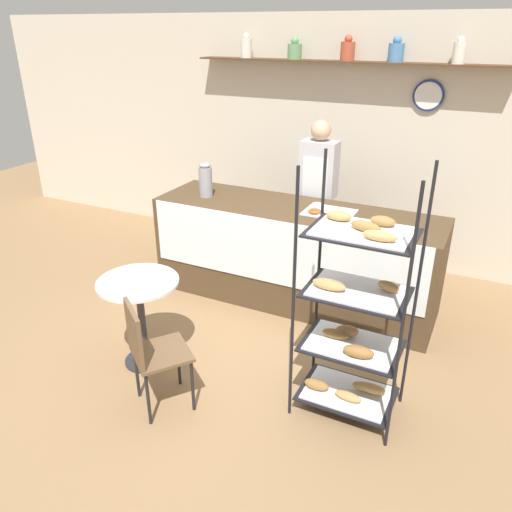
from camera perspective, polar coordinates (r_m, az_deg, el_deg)
name	(u,v)px	position (r m, az deg, el deg)	size (l,w,h in m)	color
ground_plane	(231,370)	(4.19, -2.87, -12.85)	(14.00, 14.00, 0.00)	olive
back_wall	(342,141)	(5.90, 9.78, 12.86)	(10.00, 0.30, 2.70)	beige
display_counter	(294,255)	(4.96, 4.38, 0.12)	(2.79, 0.79, 0.98)	#4C3823
pastry_rack	(354,317)	(3.45, 11.15, -6.85)	(0.72, 0.50, 1.83)	black
person_worker	(317,194)	(5.33, 6.99, 7.02)	(0.37, 0.23, 1.71)	#282833
cafe_table	(140,302)	(4.08, -13.11, -5.19)	(0.64, 0.64, 0.76)	#262628
cafe_chair	(149,347)	(3.61, -12.14, -10.14)	(0.53, 0.53, 0.86)	black
coffee_carafe	(206,180)	(5.09, -5.79, 8.64)	(0.14, 0.14, 0.35)	gray
donut_tray_counter	(326,211)	(4.68, 7.98, 5.12)	(0.46, 0.35, 0.05)	silver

